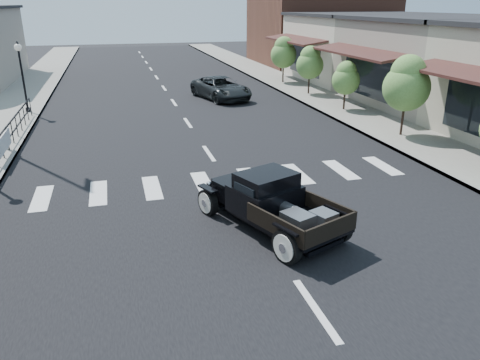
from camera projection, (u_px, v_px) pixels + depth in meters
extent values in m
plane|color=black|center=(266.00, 238.00, 11.43)|extent=(120.00, 120.00, 0.00)
cube|color=black|center=(179.00, 110.00, 24.96)|extent=(14.00, 80.00, 0.02)
cube|color=gray|center=(6.00, 118.00, 22.87)|extent=(3.00, 80.00, 0.15)
cube|color=gray|center=(325.00, 101.00, 27.01)|extent=(3.00, 80.00, 0.15)
cube|color=gray|center=(450.00, 63.00, 26.02)|extent=(10.00, 9.00, 4.50)
cube|color=beige|center=(368.00, 48.00, 34.14)|extent=(10.00, 9.00, 4.50)
cube|color=brown|center=(319.00, 25.00, 42.84)|extent=(11.00, 10.00, 7.00)
imported|color=black|center=(221.00, 88.00, 27.59)|extent=(3.26, 5.02, 1.28)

